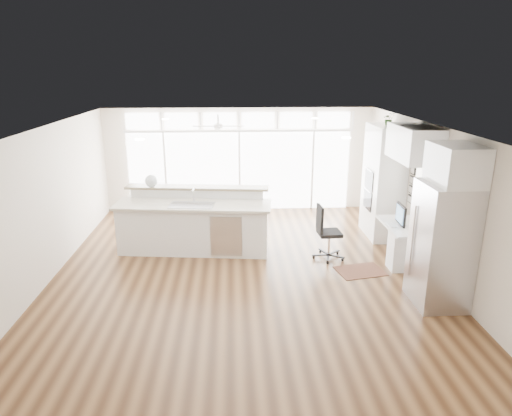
{
  "coord_description": "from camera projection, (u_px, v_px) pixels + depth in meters",
  "views": [
    {
      "loc": [
        -0.17,
        -7.89,
        3.69
      ],
      "look_at": [
        0.27,
        0.6,
        1.06
      ],
      "focal_mm": 32.0,
      "sensor_mm": 36.0,
      "label": 1
    }
  ],
  "objects": [
    {
      "name": "glass_wall",
      "position": [
        240.0,
        171.0,
        12.08
      ],
      "size": [
        5.8,
        0.06,
        2.08
      ],
      "primitive_type": "cube",
      "color": "white",
      "rests_on": "wall_back"
    },
    {
      "name": "refrigerator",
      "position": [
        442.0,
        245.0,
        7.2
      ],
      "size": [
        0.76,
        0.9,
        2.0
      ],
      "primitive_type": "cube",
      "color": "#B9B9BF",
      "rests_on": "floor"
    },
    {
      "name": "recessed_lights",
      "position": [
        242.0,
        127.0,
        8.03
      ],
      "size": [
        3.4,
        3.0,
        0.02
      ],
      "primitive_type": "cube",
      "color": "white",
      "rests_on": "ceiling"
    },
    {
      "name": "monitor",
      "position": [
        401.0,
        214.0,
        8.78
      ],
      "size": [
        0.12,
        0.53,
        0.43
      ],
      "primitive_type": "cube",
      "rotation": [
        0.0,
        0.0,
        -0.06
      ],
      "color": "black",
      "rests_on": "desk_nook"
    },
    {
      "name": "kitchen_island",
      "position": [
        194.0,
        222.0,
        9.41
      ],
      "size": [
        3.29,
        1.54,
        1.26
      ],
      "primitive_type": "cube",
      "rotation": [
        0.0,
        0.0,
        -0.11
      ],
      "color": "white",
      "rests_on": "floor"
    },
    {
      "name": "wall_front",
      "position": [
        253.0,
        320.0,
        4.42
      ],
      "size": [
        7.0,
        0.04,
        2.7
      ],
      "primitive_type": "cube",
      "color": "silver",
      "rests_on": "floor"
    },
    {
      "name": "potted_plant",
      "position": [
        389.0,
        120.0,
        9.73
      ],
      "size": [
        0.27,
        0.29,
        0.21
      ],
      "primitive_type": "imported",
      "rotation": [
        0.0,
        0.0,
        -0.1
      ],
      "color": "#2C4F22",
      "rests_on": "oven_cabinet"
    },
    {
      "name": "wall_left",
      "position": [
        45.0,
        206.0,
        8.06
      ],
      "size": [
        0.04,
        8.0,
        2.7
      ],
      "primitive_type": "cube",
      "color": "silver",
      "rests_on": "floor"
    },
    {
      "name": "transom_row",
      "position": [
        239.0,
        121.0,
        11.69
      ],
      "size": [
        5.9,
        0.06,
        0.4
      ],
      "primitive_type": "cube",
      "color": "white",
      "rests_on": "wall_back"
    },
    {
      "name": "ceiling",
      "position": [
        242.0,
        127.0,
        7.83
      ],
      "size": [
        7.0,
        8.0,
        0.02
      ],
      "primitive_type": "cube",
      "color": "white",
      "rests_on": "wall_back"
    },
    {
      "name": "wall_right",
      "position": [
        433.0,
        200.0,
        8.4
      ],
      "size": [
        0.04,
        8.0,
        2.7
      ],
      "primitive_type": "cube",
      "color": "silver",
      "rests_on": "floor"
    },
    {
      "name": "floor",
      "position": [
        244.0,
        271.0,
        8.63
      ],
      "size": [
        7.0,
        8.0,
        0.02
      ],
      "primitive_type": "cube",
      "color": "#402613",
      "rests_on": "ground"
    },
    {
      "name": "oven_cabinet",
      "position": [
        383.0,
        182.0,
        10.13
      ],
      "size": [
        0.64,
        1.2,
        2.5
      ],
      "primitive_type": "cube",
      "color": "white",
      "rests_on": "floor"
    },
    {
      "name": "ceiling_fan",
      "position": [
        218.0,
        122.0,
        10.54
      ],
      "size": [
        1.16,
        1.16,
        0.32
      ],
      "primitive_type": "cube",
      "color": "silver",
      "rests_on": "ceiling"
    },
    {
      "name": "office_chair",
      "position": [
        329.0,
        233.0,
        9.05
      ],
      "size": [
        0.61,
        0.57,
        1.1
      ],
      "primitive_type": "cube",
      "rotation": [
        0.0,
        0.0,
        0.07
      ],
      "color": "black",
      "rests_on": "floor"
    },
    {
      "name": "framed_photos",
      "position": [
        412.0,
        185.0,
        9.26
      ],
      "size": [
        0.06,
        0.22,
        0.8
      ],
      "primitive_type": "cube",
      "color": "black",
      "rests_on": "wall_right"
    },
    {
      "name": "upper_cabinets",
      "position": [
        414.0,
        143.0,
        8.38
      ],
      "size": [
        0.64,
        1.3,
        0.64
      ],
      "primitive_type": "cube",
      "color": "white",
      "rests_on": "wall_right"
    },
    {
      "name": "keyboard",
      "position": [
        391.0,
        225.0,
        8.83
      ],
      "size": [
        0.12,
        0.33,
        0.02
      ],
      "primitive_type": "cube",
      "rotation": [
        0.0,
        0.0,
        0.01
      ],
      "color": "silver",
      "rests_on": "desk_nook"
    },
    {
      "name": "fridge_cabinet",
      "position": [
        456.0,
        164.0,
        6.82
      ],
      "size": [
        0.64,
        0.9,
        0.6
      ],
      "primitive_type": "cube",
      "color": "white",
      "rests_on": "wall_right"
    },
    {
      "name": "fishbowl",
      "position": [
        151.0,
        181.0,
        9.62
      ],
      "size": [
        0.28,
        0.28,
        0.27
      ],
      "primitive_type": "sphere",
      "rotation": [
        0.0,
        0.0,
        -0.06
      ],
      "color": "silver",
      "rests_on": "kitchen_island"
    },
    {
      "name": "desk_window",
      "position": [
        425.0,
        185.0,
        8.63
      ],
      "size": [
        0.04,
        0.85,
        0.85
      ],
      "primitive_type": "cube",
      "color": "white",
      "rests_on": "wall_right"
    },
    {
      "name": "wall_back",
      "position": [
        239.0,
        160.0,
        12.05
      ],
      "size": [
        7.0,
        0.04,
        2.7
      ],
      "primitive_type": "cube",
      "color": "silver",
      "rests_on": "floor"
    },
    {
      "name": "desk_nook",
      "position": [
        402.0,
        243.0,
        8.96
      ],
      "size": [
        0.72,
        1.3,
        0.76
      ],
      "primitive_type": "cube",
      "color": "white",
      "rests_on": "floor"
    },
    {
      "name": "rug",
      "position": [
        360.0,
        271.0,
        8.61
      ],
      "size": [
        0.97,
        0.79,
        0.01
      ],
      "primitive_type": "cube",
      "rotation": [
        0.0,
        0.0,
        0.2
      ],
      "color": "#341810",
      "rests_on": "floor"
    }
  ]
}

